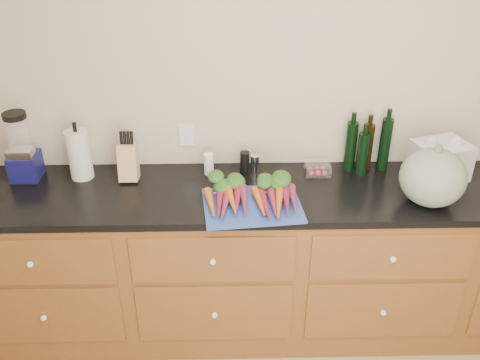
{
  "coord_description": "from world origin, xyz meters",
  "views": [
    {
      "loc": [
        -0.36,
        -1.1,
        2.41
      ],
      "look_at": [
        -0.31,
        1.2,
        1.06
      ],
      "focal_mm": 40.0,
      "sensor_mm": 36.0,
      "label": 1
    }
  ],
  "objects_px": {
    "paper_towel": "(79,155)",
    "tomato_box": "(317,168)",
    "carrots": "(252,195)",
    "knife_block": "(128,162)",
    "squash": "(433,177)",
    "blender_appliance": "(22,150)",
    "cutting_board": "(252,205)"
  },
  "relations": [
    {
      "from": "squash",
      "to": "paper_towel",
      "type": "bearing_deg",
      "value": 170.6
    },
    {
      "from": "cutting_board",
      "to": "knife_block",
      "type": "bearing_deg",
      "value": 155.43
    },
    {
      "from": "carrots",
      "to": "paper_towel",
      "type": "distance_m",
      "value": 0.96
    },
    {
      "from": "knife_block",
      "to": "tomato_box",
      "type": "xyz_separation_m",
      "value": [
        1.03,
        0.03,
        -0.07
      ]
    },
    {
      "from": "carrots",
      "to": "paper_towel",
      "type": "relative_size",
      "value": 1.68
    },
    {
      "from": "cutting_board",
      "to": "paper_towel",
      "type": "distance_m",
      "value": 0.98
    },
    {
      "from": "carrots",
      "to": "knife_block",
      "type": "relative_size",
      "value": 2.28
    },
    {
      "from": "cutting_board",
      "to": "blender_appliance",
      "type": "bearing_deg",
      "value": 165.38
    },
    {
      "from": "tomato_box",
      "to": "paper_towel",
      "type": "bearing_deg",
      "value": -179.56
    },
    {
      "from": "carrots",
      "to": "squash",
      "type": "relative_size",
      "value": 1.42
    },
    {
      "from": "squash",
      "to": "blender_appliance",
      "type": "xyz_separation_m",
      "value": [
        -2.11,
        0.3,
        0.02
      ]
    },
    {
      "from": "cutting_board",
      "to": "tomato_box",
      "type": "distance_m",
      "value": 0.5
    },
    {
      "from": "carrots",
      "to": "knife_block",
      "type": "distance_m",
      "value": 0.71
    },
    {
      "from": "cutting_board",
      "to": "blender_appliance",
      "type": "relative_size",
      "value": 1.27
    },
    {
      "from": "paper_towel",
      "to": "tomato_box",
      "type": "relative_size",
      "value": 2.01
    },
    {
      "from": "cutting_board",
      "to": "blender_appliance",
      "type": "xyz_separation_m",
      "value": [
        -1.22,
        0.32,
        0.16
      ]
    },
    {
      "from": "blender_appliance",
      "to": "paper_towel",
      "type": "distance_m",
      "value": 0.3
    },
    {
      "from": "tomato_box",
      "to": "knife_block",
      "type": "bearing_deg",
      "value": -178.33
    },
    {
      "from": "carrots",
      "to": "tomato_box",
      "type": "relative_size",
      "value": 3.38
    },
    {
      "from": "blender_appliance",
      "to": "tomato_box",
      "type": "height_order",
      "value": "blender_appliance"
    },
    {
      "from": "cutting_board",
      "to": "paper_towel",
      "type": "relative_size",
      "value": 1.77
    },
    {
      "from": "blender_appliance",
      "to": "cutting_board",
      "type": "bearing_deg",
      "value": -14.62
    },
    {
      "from": "carrots",
      "to": "blender_appliance",
      "type": "xyz_separation_m",
      "value": [
        -1.22,
        0.27,
        0.13
      ]
    },
    {
      "from": "cutting_board",
      "to": "paper_towel",
      "type": "height_order",
      "value": "paper_towel"
    },
    {
      "from": "knife_block",
      "to": "cutting_board",
      "type": "bearing_deg",
      "value": -24.57
    },
    {
      "from": "paper_towel",
      "to": "knife_block",
      "type": "height_order",
      "value": "paper_towel"
    },
    {
      "from": "cutting_board",
      "to": "tomato_box",
      "type": "height_order",
      "value": "tomato_box"
    },
    {
      "from": "carrots",
      "to": "knife_block",
      "type": "height_order",
      "value": "knife_block"
    },
    {
      "from": "knife_block",
      "to": "tomato_box",
      "type": "bearing_deg",
      "value": 1.67
    },
    {
      "from": "paper_towel",
      "to": "tomato_box",
      "type": "bearing_deg",
      "value": 0.44
    },
    {
      "from": "cutting_board",
      "to": "paper_towel",
      "type": "xyz_separation_m",
      "value": [
        -0.92,
        0.32,
        0.13
      ]
    },
    {
      "from": "paper_towel",
      "to": "cutting_board",
      "type": "bearing_deg",
      "value": -19.2
    }
  ]
}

